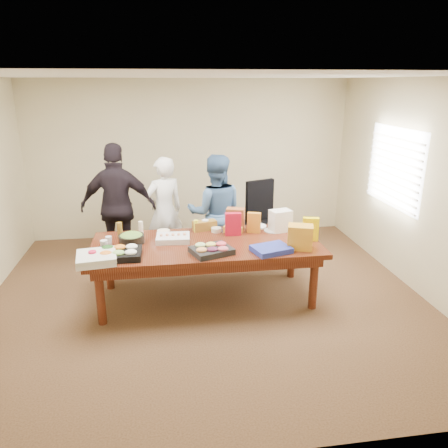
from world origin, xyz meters
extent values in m
cube|color=#47301E|center=(0.00, 0.00, -0.01)|extent=(5.50, 5.00, 0.02)
cube|color=white|center=(0.00, 0.00, 2.71)|extent=(5.50, 5.00, 0.02)
cube|color=beige|center=(0.00, 2.50, 1.35)|extent=(5.50, 0.04, 2.70)
cube|color=beige|center=(0.00, -2.50, 1.35)|extent=(5.50, 0.04, 2.70)
cube|color=beige|center=(2.75, 0.00, 1.35)|extent=(0.04, 5.00, 2.70)
cube|color=white|center=(2.72, 0.60, 1.50)|extent=(0.03, 1.40, 1.10)
cube|color=beige|center=(2.68, 0.60, 1.50)|extent=(0.04, 1.36, 1.00)
cube|color=#4C1C0F|center=(0.00, 0.00, 0.38)|extent=(2.80, 1.20, 0.75)
cube|color=black|center=(0.99, 1.17, 0.58)|extent=(0.76, 0.76, 1.15)
imported|color=white|center=(-0.49, 1.24, 0.81)|extent=(0.70, 0.59, 1.62)
imported|color=#3D5F8C|center=(0.24, 0.96, 0.84)|extent=(0.88, 0.72, 1.69)
imported|color=black|center=(-1.14, 1.19, 0.92)|extent=(1.12, 0.57, 1.84)
cube|color=black|center=(-1.02, -0.31, 0.79)|extent=(0.50, 0.40, 0.07)
cube|color=black|center=(0.03, -0.35, 0.78)|extent=(0.54, 0.48, 0.07)
cube|color=silver|center=(-0.40, 0.13, 0.79)|extent=(0.43, 0.33, 0.07)
cylinder|color=black|center=(-0.91, 0.13, 0.80)|extent=(0.38, 0.38, 0.10)
cube|color=#26329A|center=(0.72, -0.40, 0.78)|extent=(0.49, 0.42, 0.06)
cube|color=#B90F28|center=(0.38, 0.23, 0.90)|extent=(0.21, 0.09, 0.30)
cube|color=#FFE200|center=(1.30, -0.09, 0.90)|extent=(0.21, 0.12, 0.29)
cube|color=orange|center=(0.67, 0.30, 0.88)|extent=(0.19, 0.13, 0.27)
cylinder|color=white|center=(0.04, 0.49, 0.82)|extent=(0.11, 0.11, 0.14)
cylinder|color=#FAF631|center=(-0.09, 0.42, 0.83)|extent=(0.07, 0.07, 0.16)
cylinder|color=brown|center=(-1.06, 0.33, 0.85)|extent=(0.08, 0.08, 0.21)
cylinder|color=#FEECCC|center=(-0.80, 0.43, 0.84)|extent=(0.07, 0.07, 0.18)
cube|color=gold|center=(0.40, 0.35, 0.79)|extent=(0.28, 0.22, 0.08)
cube|color=brown|center=(0.03, 0.49, 0.81)|extent=(0.34, 0.21, 0.13)
cube|color=#954E27|center=(0.44, 0.40, 0.90)|extent=(0.27, 0.20, 0.31)
cylinder|color=red|center=(-1.30, -0.37, 0.81)|extent=(0.09, 0.09, 0.12)
cylinder|color=white|center=(-1.21, -0.05, 0.81)|extent=(0.10, 0.10, 0.12)
cylinder|color=silver|center=(-1.18, 0.12, 0.80)|extent=(0.09, 0.09, 0.10)
cube|color=silver|center=(-1.26, -0.40, 0.77)|extent=(0.47, 0.47, 0.05)
cube|color=silver|center=(-1.25, -0.42, 0.82)|extent=(0.47, 0.47, 0.05)
cylinder|color=silver|center=(0.92, 0.31, 0.76)|extent=(0.27, 0.27, 0.01)
cylinder|color=white|center=(0.76, 0.52, 0.76)|extent=(0.31, 0.31, 0.02)
cylinder|color=beige|center=(0.18, 0.39, 0.78)|extent=(0.16, 0.16, 0.05)
cylinder|color=beige|center=(-0.51, 0.36, 0.78)|extent=(0.20, 0.20, 0.07)
cube|color=white|center=(1.02, 0.31, 0.89)|extent=(0.31, 0.25, 0.29)
cube|color=orange|center=(1.08, -0.35, 0.90)|extent=(0.34, 0.28, 0.29)
camera|label=1|loc=(-0.50, -4.92, 2.64)|focal=34.38mm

